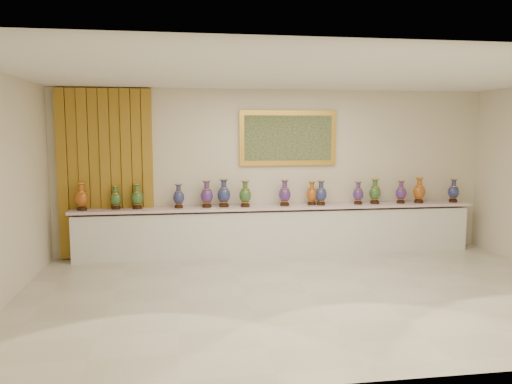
# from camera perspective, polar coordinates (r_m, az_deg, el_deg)

# --- Properties ---
(ground) EXTENTS (8.00, 8.00, 0.00)m
(ground) POSITION_cam_1_polar(r_m,az_deg,el_deg) (7.12, 6.02, -11.43)
(ground) COLOR beige
(ground) RESTS_ON ground
(room) EXTENTS (8.00, 8.00, 8.00)m
(room) POSITION_cam_1_polar(r_m,az_deg,el_deg) (9.04, -13.52, 2.68)
(room) COLOR beige
(room) RESTS_ON ground
(counter) EXTENTS (7.28, 0.48, 0.90)m
(counter) POSITION_cam_1_polar(r_m,az_deg,el_deg) (9.15, 2.49, -4.44)
(counter) COLOR white
(counter) RESTS_ON ground
(vase_0) EXTENTS (0.28, 0.28, 0.48)m
(vase_0) POSITION_cam_1_polar(r_m,az_deg,el_deg) (9.00, -19.31, -0.64)
(vase_0) COLOR black
(vase_0) RESTS_ON counter
(vase_1) EXTENTS (0.20, 0.20, 0.41)m
(vase_1) POSITION_cam_1_polar(r_m,az_deg,el_deg) (8.97, -15.71, -0.72)
(vase_1) COLOR black
(vase_1) RESTS_ON counter
(vase_2) EXTENTS (0.25, 0.25, 0.44)m
(vase_2) POSITION_cam_1_polar(r_m,az_deg,el_deg) (8.92, -13.43, -0.62)
(vase_2) COLOR black
(vase_2) RESTS_ON counter
(vase_3) EXTENTS (0.26, 0.26, 0.43)m
(vase_3) POSITION_cam_1_polar(r_m,az_deg,el_deg) (8.88, -8.83, -0.58)
(vase_3) COLOR black
(vase_3) RESTS_ON counter
(vase_4) EXTENTS (0.29, 0.29, 0.48)m
(vase_4) POSITION_cam_1_polar(r_m,az_deg,el_deg) (8.88, -5.65, -0.38)
(vase_4) COLOR black
(vase_4) RESTS_ON counter
(vase_5) EXTENTS (0.27, 0.27, 0.50)m
(vase_5) POSITION_cam_1_polar(r_m,az_deg,el_deg) (8.91, -3.69, -0.27)
(vase_5) COLOR black
(vase_5) RESTS_ON counter
(vase_6) EXTENTS (0.24, 0.24, 0.47)m
(vase_6) POSITION_cam_1_polar(r_m,az_deg,el_deg) (8.91, -1.24, -0.35)
(vase_6) COLOR black
(vase_6) RESTS_ON counter
(vase_7) EXTENTS (0.22, 0.22, 0.47)m
(vase_7) POSITION_cam_1_polar(r_m,az_deg,el_deg) (9.04, 3.29, -0.24)
(vase_7) COLOR black
(vase_7) RESTS_ON counter
(vase_8) EXTENTS (0.25, 0.25, 0.43)m
(vase_8) POSITION_cam_1_polar(r_m,az_deg,el_deg) (9.20, 6.38, -0.27)
(vase_8) COLOR black
(vase_8) RESTS_ON counter
(vase_9) EXTENTS (0.26, 0.26, 0.45)m
(vase_9) POSITION_cam_1_polar(r_m,az_deg,el_deg) (9.20, 7.44, -0.24)
(vase_9) COLOR black
(vase_9) RESTS_ON counter
(vase_10) EXTENTS (0.24, 0.24, 0.42)m
(vase_10) POSITION_cam_1_polar(r_m,az_deg,el_deg) (9.43, 11.59, -0.22)
(vase_10) COLOR black
(vase_10) RESTS_ON counter
(vase_11) EXTENTS (0.27, 0.27, 0.46)m
(vase_11) POSITION_cam_1_polar(r_m,az_deg,el_deg) (9.57, 13.44, -0.05)
(vase_11) COLOR black
(vase_11) RESTS_ON counter
(vase_12) EXTENTS (0.20, 0.20, 0.43)m
(vase_12) POSITION_cam_1_polar(r_m,az_deg,el_deg) (9.76, 16.24, -0.10)
(vase_12) COLOR black
(vase_12) RESTS_ON counter
(vase_13) EXTENTS (0.29, 0.29, 0.48)m
(vase_13) POSITION_cam_1_polar(r_m,az_deg,el_deg) (9.91, 18.14, 0.06)
(vase_13) COLOR black
(vase_13) RESTS_ON counter
(vase_14) EXTENTS (0.23, 0.23, 0.45)m
(vase_14) POSITION_cam_1_polar(r_m,az_deg,el_deg) (10.23, 21.64, 0.05)
(vase_14) COLOR black
(vase_14) RESTS_ON counter
(label_card) EXTENTS (0.10, 0.06, 0.00)m
(label_card) POSITION_cam_1_polar(r_m,az_deg,el_deg) (8.79, -4.94, -1.85)
(label_card) COLOR white
(label_card) RESTS_ON counter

